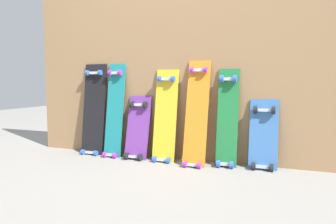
{
  "coord_description": "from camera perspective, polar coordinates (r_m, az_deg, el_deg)",
  "views": [
    {
      "loc": [
        0.91,
        -2.53,
        0.69
      ],
      "look_at": [
        0.0,
        -0.07,
        0.44
      ],
      "focal_mm": 32.08,
      "sensor_mm": 36.0,
      "label": 1
    }
  ],
  "objects": [
    {
      "name": "skateboard_purple",
      "position": [
        2.8,
        -5.85,
        -3.57
      ],
      "size": [
        0.22,
        0.22,
        0.64
      ],
      "color": "#6B338C",
      "rests_on": "ground"
    },
    {
      "name": "skateboard_green",
      "position": [
        2.55,
        11.2,
        -1.77
      ],
      "size": [
        0.17,
        0.19,
        0.88
      ],
      "color": "#1E7238",
      "rests_on": "ground"
    },
    {
      "name": "skateboard_orange",
      "position": [
        2.55,
        5.41,
        -0.95
      ],
      "size": [
        0.19,
        0.28,
        0.96
      ],
      "color": "orange",
      "rests_on": "ground"
    },
    {
      "name": "skateboard_blue",
      "position": [
        2.55,
        17.68,
        -4.79
      ],
      "size": [
        0.23,
        0.17,
        0.63
      ],
      "color": "#386BAD",
      "rests_on": "ground"
    },
    {
      "name": "skateboard_yellow",
      "position": [
        2.68,
        -0.56,
        -1.39
      ],
      "size": [
        0.21,
        0.21,
        0.89
      ],
      "color": "gold",
      "rests_on": "ground"
    },
    {
      "name": "skateboard_teal",
      "position": [
        2.9,
        -10.15,
        -0.35
      ],
      "size": [
        0.17,
        0.21,
        0.95
      ],
      "color": "#197A7F",
      "rests_on": "ground"
    },
    {
      "name": "plywood_wall_panel",
      "position": [
        2.76,
        1.02,
        10.43
      ],
      "size": [
        2.89,
        0.04,
        1.86
      ],
      "primitive_type": "cube",
      "color": "#99724C",
      "rests_on": "ground"
    },
    {
      "name": "skateboard_black",
      "position": [
        3.04,
        -13.94,
        -0.12
      ],
      "size": [
        0.24,
        0.19,
        0.95
      ],
      "color": "black",
      "rests_on": "ground"
    },
    {
      "name": "ground_plane",
      "position": [
        2.77,
        0.51,
        -9.02
      ],
      "size": [
        12.0,
        12.0,
        0.0
      ],
      "primitive_type": "plane",
      "color": "gray"
    }
  ]
}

